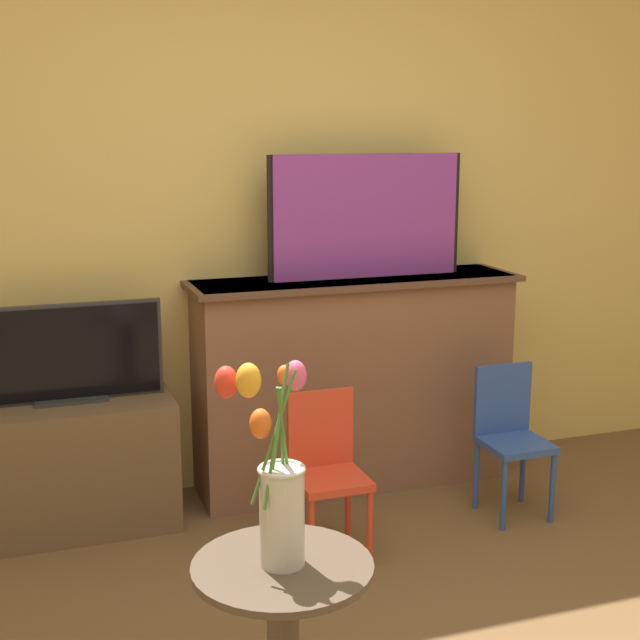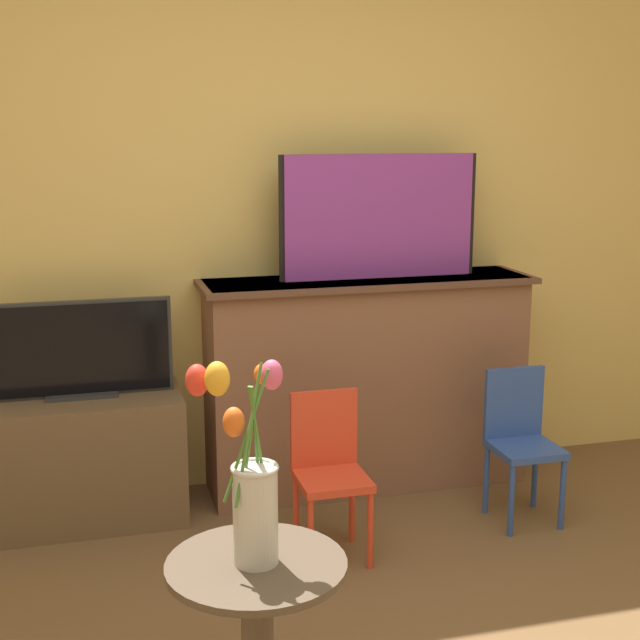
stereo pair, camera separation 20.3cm
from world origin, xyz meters
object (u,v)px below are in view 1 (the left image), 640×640
at_px(chair_red, 326,465).
at_px(chair_blue, 510,431).
at_px(tv_monitor, 68,355).
at_px(vase_tulips, 277,484).
at_px(painting, 366,216).

distance_m(chair_red, chair_blue, 0.87).
bearing_deg(chair_red, chair_blue, 7.03).
xyz_separation_m(chair_red, chair_blue, (0.87, 0.11, 0.00)).
bearing_deg(chair_red, tv_monitor, 147.53).
xyz_separation_m(chair_red, vase_tulips, (-0.50, -1.05, 0.41)).
height_order(painting, chair_red, painting).
bearing_deg(tv_monitor, chair_red, -32.47).
distance_m(tv_monitor, vase_tulips, 1.67).
height_order(painting, tv_monitor, painting).
bearing_deg(painting, vase_tulips, -118.48).
distance_m(painting, chair_red, 1.15).
bearing_deg(vase_tulips, chair_red, 64.46).
xyz_separation_m(painting, chair_blue, (0.46, -0.52, -0.88)).
height_order(tv_monitor, vase_tulips, vase_tulips).
relative_size(painting, vase_tulips, 1.64).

